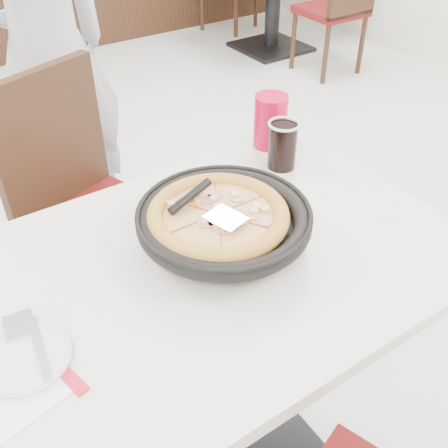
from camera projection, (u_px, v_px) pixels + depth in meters
floor at (249, 377)px, 1.83m from camera, size 7.00×7.00×0.00m
main_table at (207, 364)px, 1.42m from camera, size 1.26×0.89×0.75m
chair_far at (101, 218)px, 1.78m from camera, size 0.54×0.54×0.95m
trivet at (212, 223)px, 1.28m from camera, size 0.13×0.13×0.04m
pizza_pan at (224, 227)px, 1.22m from camera, size 0.39×0.39×0.01m
pizza at (218, 221)px, 1.21m from camera, size 0.32×0.32×0.02m
pizza_server at (226, 218)px, 1.17m from camera, size 0.09×0.10×0.00m
napkin at (17, 386)px, 0.93m from camera, size 0.20×0.20×0.00m
side_plate at (26, 359)px, 0.96m from camera, size 0.18×0.18×0.01m
fork at (39, 348)px, 0.97m from camera, size 0.04×0.16×0.00m
cola_glass at (282, 146)px, 1.48m from camera, size 0.09×0.09×0.13m
red_cup at (270, 121)px, 1.57m from camera, size 0.11×0.11×0.16m
diner_person at (47, 54)px, 2.00m from camera, size 0.70×0.55×1.68m
bg_table_right at (273, 2)px, 4.25m from camera, size 1.29×0.94×0.75m
bg_chair_right_near at (331, 7)px, 3.79m from camera, size 0.42×0.42×0.95m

